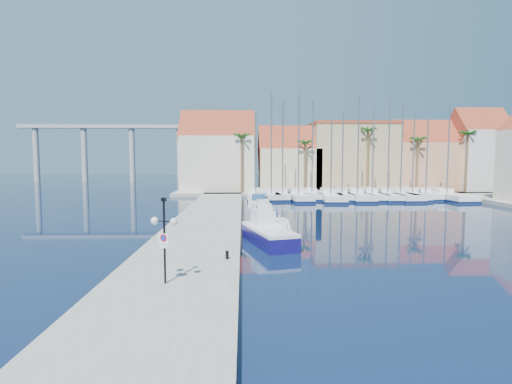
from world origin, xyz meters
TOP-DOWN VIEW (x-y plane):
  - ground at (0.00, 0.00)m, footprint 260.00×260.00m
  - quay_west at (-9.00, 13.50)m, footprint 6.00×77.00m
  - shore_north at (10.00, 48.00)m, footprint 54.00×16.00m
  - lamp_post at (-9.17, -4.01)m, footprint 1.21×0.65m
  - bollard at (-6.67, 0.09)m, footprint 0.18×0.18m
  - fishing_boat at (-4.11, 6.23)m, footprint 3.68×6.59m
  - motorboat_west_0 at (-3.45, 8.51)m, footprint 2.82×7.52m
  - motorboat_west_1 at (-3.46, 13.45)m, footprint 1.80×5.42m
  - motorboat_west_2 at (-3.71, 18.38)m, footprint 2.04×6.25m
  - motorboat_west_3 at (-3.72, 22.26)m, footprint 2.02×5.38m
  - motorboat_west_4 at (-3.83, 28.88)m, footprint 2.82×7.44m
  - motorboat_west_5 at (-3.20, 33.68)m, footprint 2.86×7.12m
  - motorboat_west_6 at (-3.07, 37.15)m, footprint 1.75×5.19m
  - sailboat_0 at (-3.97, 36.58)m, footprint 2.58×8.61m
  - sailboat_1 at (-1.82, 36.27)m, footprint 2.87×8.39m
  - sailboat_2 at (-0.11, 36.43)m, footprint 2.77×8.25m
  - sailboat_3 at (1.95, 35.61)m, footprint 3.48×10.51m
  - sailboat_4 at (4.18, 36.89)m, footprint 2.17×8.15m
  - sailboat_5 at (6.58, 35.29)m, footprint 3.85×11.81m
  - sailboat_6 at (8.39, 36.15)m, footprint 2.59×8.99m
  - sailboat_7 at (10.47, 35.85)m, footprint 3.12×11.20m
  - sailboat_8 at (12.77, 36.29)m, footprint 2.70×10.09m
  - sailboat_9 at (14.89, 35.84)m, footprint 3.13×10.21m
  - sailboat_10 at (16.75, 36.00)m, footprint 3.36×11.37m
  - sailboat_11 at (18.73, 36.44)m, footprint 3.34×10.19m
  - sailboat_12 at (20.72, 36.35)m, footprint 2.46×8.19m
  - sailboat_13 at (23.20, 35.55)m, footprint 3.88×12.22m
  - building_0 at (-10.00, 47.00)m, footprint 12.30×9.00m
  - building_1 at (2.00, 47.00)m, footprint 10.30×8.00m
  - building_2 at (13.00, 48.00)m, footprint 14.20×10.20m
  - building_3 at (25.00, 47.00)m, footprint 10.30×8.00m
  - building_4 at (34.00, 46.00)m, footprint 8.30×8.00m
  - palm_0 at (-6.00, 42.00)m, footprint 2.60×2.60m
  - palm_1 at (4.00, 42.00)m, footprint 2.60×2.60m
  - palm_2 at (14.00, 42.00)m, footprint 2.60×2.60m
  - palm_3 at (22.00, 42.00)m, footprint 2.60×2.60m
  - palm_4 at (30.00, 42.00)m, footprint 2.60×2.60m
  - viaduct at (-39.07, 82.00)m, footprint 48.00×2.20m

SIDE VIEW (x-z plane):
  - ground at x=0.00m, z-range 0.00..0.00m
  - quay_west at x=-9.00m, z-range 0.00..0.50m
  - shore_north at x=10.00m, z-range 0.00..0.50m
  - motorboat_west_0 at x=-3.45m, z-range -0.19..1.21m
  - motorboat_west_1 at x=-3.46m, z-range -0.19..1.21m
  - motorboat_west_5 at x=-3.20m, z-range -0.19..1.21m
  - motorboat_west_6 at x=-3.07m, z-range -0.19..1.21m
  - motorboat_west_2 at x=-3.71m, z-range -0.19..1.21m
  - motorboat_west_3 at x=-3.72m, z-range -0.19..1.21m
  - motorboat_west_4 at x=-3.83m, z-range -0.19..1.21m
  - sailboat_5 at x=6.58m, z-range -5.02..6.12m
  - sailboat_13 at x=23.20m, z-range -6.13..7.27m
  - sailboat_10 at x=16.75m, z-range -6.14..7.30m
  - sailboat_11 at x=18.73m, z-range -5.53..6.69m
  - sailboat_8 at x=12.77m, z-range -5.84..7.02m
  - sailboat_7 at x=10.47m, z-range -6.80..7.99m
  - sailboat_6 at x=8.39m, z-range -5.53..6.73m
  - sailboat_0 at x=-3.97m, z-range -5.38..6.59m
  - sailboat_12 at x=20.72m, z-range -5.18..6.39m
  - sailboat_9 at x=14.89m, z-range -6.60..7.81m
  - sailboat_3 at x=1.95m, z-range -6.79..8.00m
  - sailboat_2 at x=-0.11m, z-range -6.39..7.70m
  - sailboat_4 at x=4.18m, z-range -6.44..7.76m
  - sailboat_1 at x=-1.82m, z-range -6.83..8.17m
  - bollard at x=-6.67m, z-range 0.50..0.95m
  - fishing_boat at x=-4.11m, z-range -0.37..1.82m
  - lamp_post at x=-9.17m, z-range 1.08..4.79m
  - building_1 at x=2.00m, z-range -0.20..10.80m
  - building_3 at x=25.00m, z-range -0.14..11.86m
  - building_2 at x=13.00m, z-range 0.51..12.01m
  - building_0 at x=-10.00m, z-range -0.23..13.27m
  - building_4 at x=34.00m, z-range -0.03..13.97m
  - palm_1 at x=4.00m, z-range 3.56..12.71m
  - palm_3 at x=22.00m, z-range 3.78..13.43m
  - palm_0 at x=-6.00m, z-range 4.00..14.15m
  - palm_4 at x=30.00m, z-range 4.22..14.87m
  - palm_2 at x=14.00m, z-range 4.44..15.59m
  - viaduct at x=-39.07m, z-range 3.02..17.47m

